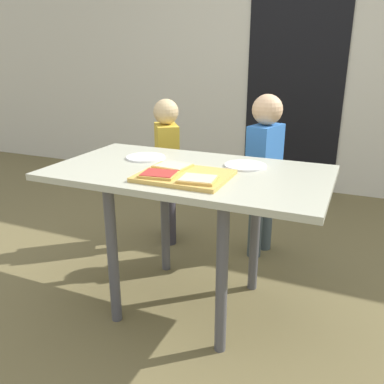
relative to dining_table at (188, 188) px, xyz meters
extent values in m
plane|color=brown|center=(0.00, 0.00, -0.66)|extent=(16.00, 16.00, 0.00)
cube|color=beige|center=(0.00, 2.34, 0.57)|extent=(8.00, 0.20, 2.46)
cube|color=black|center=(0.10, 2.24, 0.34)|extent=(0.90, 0.02, 2.00)
cube|color=#B3B49C|center=(0.00, 0.00, 0.08)|extent=(1.33, 0.74, 0.03)
cylinder|color=#4C4C51|center=(-0.28, -0.28, -0.30)|extent=(0.05, 0.05, 0.72)
cylinder|color=#4C4C51|center=(0.28, -0.28, -0.30)|extent=(0.05, 0.05, 0.72)
cylinder|color=#4C4C51|center=(-0.28, 0.28, -0.30)|extent=(0.05, 0.05, 0.72)
cylinder|color=#4C4C51|center=(0.28, 0.28, -0.30)|extent=(0.05, 0.05, 0.72)
cube|color=gold|center=(0.04, -0.13, 0.10)|extent=(0.40, 0.32, 0.02)
cube|color=gold|center=(-0.06, -0.06, 0.12)|extent=(0.17, 0.15, 0.01)
cube|color=beige|center=(-0.06, -0.06, 0.12)|extent=(0.15, 0.14, 0.00)
cube|color=gold|center=(-0.05, -0.20, 0.12)|extent=(0.17, 0.15, 0.01)
cube|color=#B72F2A|center=(-0.05, -0.20, 0.12)|extent=(0.16, 0.14, 0.00)
cube|color=gold|center=(0.13, -0.21, 0.12)|extent=(0.17, 0.15, 0.01)
cube|color=beige|center=(0.13, -0.21, 0.12)|extent=(0.16, 0.14, 0.00)
cylinder|color=white|center=(-0.30, 0.11, 0.10)|extent=(0.21, 0.21, 0.01)
cylinder|color=silver|center=(0.24, 0.16, 0.10)|extent=(0.21, 0.21, 0.01)
cylinder|color=#37343C|center=(-0.50, 0.73, -0.41)|extent=(0.09, 0.09, 0.50)
cylinder|color=#37343C|center=(-0.42, 0.61, -0.41)|extent=(0.09, 0.09, 0.50)
cube|color=gold|center=(-0.46, 0.67, 0.01)|extent=(0.25, 0.28, 0.33)
sphere|color=tan|center=(-0.46, 0.67, 0.26)|extent=(0.17, 0.17, 0.17)
cylinder|color=#414E50|center=(0.22, 0.80, -0.41)|extent=(0.09, 0.09, 0.50)
cylinder|color=#414E50|center=(0.18, 0.67, -0.41)|extent=(0.09, 0.09, 0.50)
cube|color=blue|center=(0.20, 0.73, 0.03)|extent=(0.20, 0.27, 0.37)
sphere|color=#E0B385|center=(0.20, 0.73, 0.30)|extent=(0.19, 0.19, 0.19)
camera|label=1|loc=(0.75, -1.70, 0.62)|focal=37.30mm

